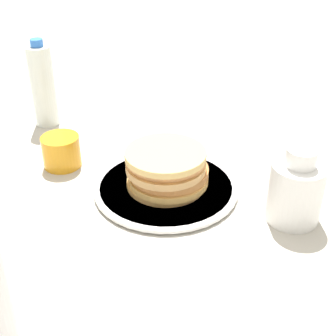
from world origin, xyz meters
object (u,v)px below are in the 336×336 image
object	(u,v)px
pancake_stack	(167,168)
juice_glass	(61,151)
water_bottle_near	(43,86)
plate	(168,187)
cream_jug	(296,190)

from	to	relation	value
pancake_stack	juice_glass	world-z (taller)	pancake_stack
water_bottle_near	plate	bearing A→B (deg)	49.38
pancake_stack	water_bottle_near	size ratio (longest dim) A/B	0.77
cream_jug	water_bottle_near	distance (m)	0.69
pancake_stack	cream_jug	distance (m)	0.25
plate	cream_jug	size ratio (longest dim) A/B	1.99
cream_jug	water_bottle_near	xyz separation A→B (m)	(-0.37, -0.58, 0.04)
plate	water_bottle_near	world-z (taller)	water_bottle_near
plate	water_bottle_near	bearing A→B (deg)	-130.62
pancake_stack	cream_jug	xyz separation A→B (m)	(0.08, 0.24, 0.01)
plate	cream_jug	bearing A→B (deg)	72.50
juice_glass	water_bottle_near	xyz separation A→B (m)	(-0.21, -0.10, 0.07)
pancake_stack	juice_glass	xyz separation A→B (m)	(-0.08, -0.24, -0.02)
juice_glass	cream_jug	size ratio (longest dim) A/B	0.56
cream_jug	pancake_stack	bearing A→B (deg)	-107.44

